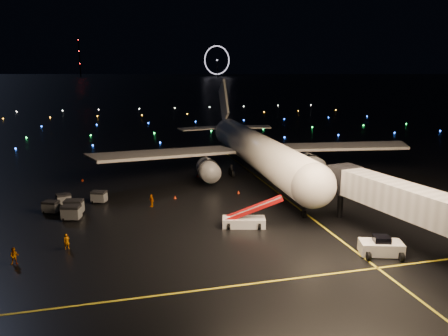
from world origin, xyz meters
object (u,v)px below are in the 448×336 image
Objects in this scene: airliner at (251,129)px; crew_c at (151,201)px; crew_b at (14,256)px; baggage_cart_0 at (71,213)px; belt_loader at (244,212)px; baggage_cart_4 at (63,199)px; baggage_cart_3 at (74,207)px; pushback_tug at (381,245)px; crew_a at (67,241)px; baggage_cart_2 at (51,207)px; baggage_cart_1 at (99,197)px.

airliner is 31.78× the size of crew_c.
crew_b is 12.19m from baggage_cart_0.
belt_loader reaches higher than baggage_cart_4.
crew_c is 9.70m from baggage_cart_3.
pushback_tug is 0.56× the size of belt_loader.
airliner is 33.05× the size of crew_a.
airliner reaches higher than baggage_cart_0.
pushback_tug is 2.26× the size of baggage_cart_4.
belt_loader reaches higher than crew_b.
crew_b is 0.92× the size of baggage_cart_4.
pushback_tug is 15.26m from belt_loader.
crew_c is (9.54, 11.71, 0.03)m from crew_a.
baggage_cart_1 is at bearing 51.75° from baggage_cart_2.
baggage_cart_4 is (-11.35, 3.77, -0.09)m from crew_c.
baggage_cart_3 is at bearing 163.88° from pushback_tug.
crew_c is (-20.55, 20.72, -0.11)m from pushback_tug.
crew_b is at bearing -155.74° from belt_loader.
crew_a is at bearing -69.18° from crew_c.
crew_b is (-34.51, 6.54, -0.14)m from pushback_tug.
baggage_cart_2 is at bearing 77.89° from crew_a.
airliner reaches higher than pushback_tug.
baggage_cart_0 is 0.96× the size of baggage_cart_3.
airliner is at bearing 98.51° from crew_c.
crew_a is 8.99m from baggage_cart_0.
crew_c reaches higher than crew_b.
belt_loader is 4.01× the size of baggage_cart_4.
crew_b is 0.97× the size of crew_c.
crew_b is 0.87× the size of baggage_cart_1.
baggage_cart_1 is at bearing 67.62° from baggage_cart_3.
baggage_cart_3 is 1.22× the size of baggage_cart_4.
pushback_tug is 40.22m from baggage_cart_4.
baggage_cart_0 is 4.26m from baggage_cart_2.
pushback_tug is at bearing -84.84° from airliner.
baggage_cart_3 is (-28.09, -15.29, -6.76)m from airliner.
baggage_cart_3 is at bearing 100.88° from baggage_cart_0.
belt_loader reaches higher than baggage_cart_1.
airliner is 30.23× the size of baggage_cart_4.
belt_loader is 21.33m from baggage_cart_1.
baggage_cart_4 is at bearing -138.34° from crew_c.
crew_b is 14.20m from baggage_cart_3.
crew_b is 0.89× the size of baggage_cart_2.
baggage_cart_2 is at bearing -128.79° from baggage_cart_4.
baggage_cart_3 is (-9.68, -0.64, 0.08)m from crew_c.
baggage_cart_2 is at bearing 144.33° from baggage_cart_0.
baggage_cart_1 reaches higher than baggage_cart_2.
airliner is at bearing 110.94° from pushback_tug.
crew_b is at bearing -89.35° from baggage_cart_1.
baggage_cart_2 is (-5.79, -2.98, -0.02)m from baggage_cart_1.
belt_loader is at bearing -107.77° from airliner.
crew_c is at bearing 21.98° from baggage_cart_2.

